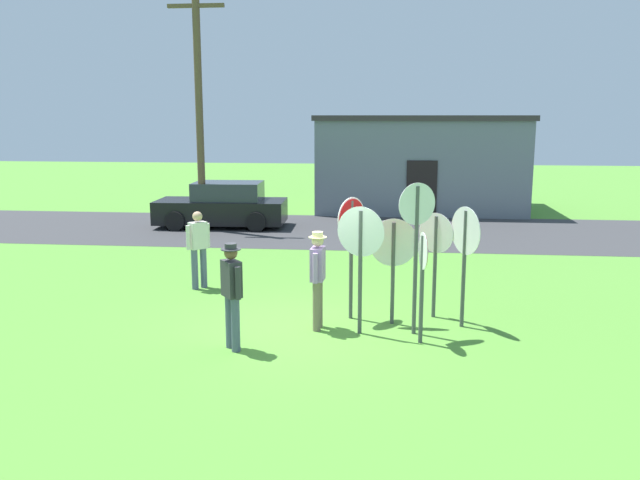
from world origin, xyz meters
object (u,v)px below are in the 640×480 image
person_in_blue (318,274)px  person_on_left (232,290)px  stop_sign_tallest (351,236)px  stop_sign_far_back (393,253)px  parked_car_on_street (223,206)px  stop_sign_rear_left (416,233)px  stop_sign_low_front (436,247)px  stop_sign_center_cluster (465,245)px  stop_sign_leaning_right (361,247)px  person_in_dark_shirt (198,245)px  utility_pole (199,106)px  stop_sign_rear_right (422,270)px

person_in_blue → person_on_left: 1.71m
stop_sign_tallest → stop_sign_far_back: bearing=-17.1°
parked_car_on_street → person_on_left: (3.11, -11.56, 0.30)m
parked_car_on_street → person_in_blue: bearing=-67.3°
stop_sign_rear_left → person_in_blue: 1.85m
parked_car_on_street → stop_sign_far_back: stop_sign_far_back is taller
parked_car_on_street → stop_sign_low_front: (6.43, -9.47, 0.64)m
parked_car_on_street → person_in_blue: (4.35, -10.39, 0.30)m
stop_sign_center_cluster → person_in_blue: bearing=-171.2°
stop_sign_tallest → stop_sign_rear_left: bearing=-33.7°
stop_sign_rear_left → stop_sign_tallest: size_ratio=1.15×
stop_sign_leaning_right → stop_sign_rear_left: stop_sign_rear_left is taller
stop_sign_leaning_right → person_in_blue: 0.93m
stop_sign_far_back → stop_sign_center_cluster: 1.25m
person_in_dark_shirt → person_on_left: 3.98m
stop_sign_rear_left → person_in_blue: size_ratio=1.50×
stop_sign_far_back → person_on_left: stop_sign_far_back is taller
stop_sign_tallest → person_on_left: (-1.78, -1.85, -0.57)m
stop_sign_tallest → person_in_blue: size_ratio=1.30×
utility_pole → person_in_dark_shirt: size_ratio=4.53×
stop_sign_center_cluster → stop_sign_rear_right: size_ratio=1.16×
stop_sign_center_cluster → stop_sign_low_front: bearing=131.5°
stop_sign_center_cluster → stop_sign_rear_right: (-0.77, -0.93, -0.25)m
stop_sign_rear_left → person_in_dark_shirt: 5.26m
stop_sign_low_front → person_on_left: (-3.32, -2.09, -0.35)m
parked_car_on_street → person_in_blue: 11.27m
stop_sign_tallest → stop_sign_rear_right: stop_sign_tallest is taller
stop_sign_leaning_right → person_in_blue: bearing=167.6°
stop_sign_rear_left → stop_sign_tallest: stop_sign_rear_left is taller
stop_sign_far_back → stop_sign_center_cluster: (1.24, -0.05, 0.18)m
stop_sign_far_back → person_in_blue: bearing=-161.3°
parked_car_on_street → stop_sign_leaning_right: bearing=-64.2°
person_in_blue → stop_sign_rear_left: bearing=-2.7°
stop_sign_low_front → person_in_dark_shirt: (-4.93, 1.55, -0.38)m
stop_sign_leaning_right → stop_sign_rear_left: (0.93, 0.08, 0.24)m
stop_sign_far_back → stop_sign_rear_left: (0.37, -0.52, 0.46)m
utility_pole → person_on_left: 11.94m
utility_pole → person_in_dark_shirt: (2.03, -7.33, -3.05)m
stop_sign_leaning_right → person_on_left: (-1.99, -1.01, -0.54)m
person_in_blue → utility_pole: bearing=116.5°
stop_sign_center_cluster → stop_sign_rear_right: stop_sign_center_cluster is taller
stop_sign_rear_right → stop_sign_low_front: 1.50m
stop_sign_center_cluster → person_in_blue: (-2.54, -0.39, -0.50)m
stop_sign_tallest → person_on_left: size_ratio=1.30×
utility_pole → person_in_dark_shirt: 8.19m
stop_sign_low_front → person_in_blue: (-2.08, -0.92, -0.35)m
stop_sign_center_cluster → person_on_left: 4.12m
stop_sign_far_back → person_on_left: 3.03m
stop_sign_leaning_right → stop_sign_rear_right: bearing=-20.2°
stop_sign_rear_left → person_on_left: size_ratio=1.50×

